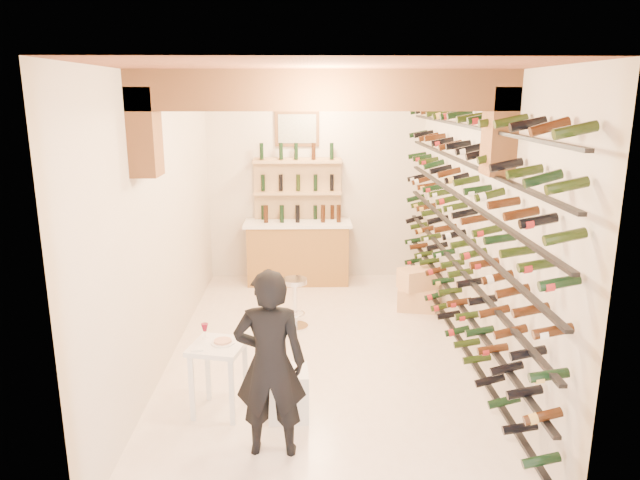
# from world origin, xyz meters

# --- Properties ---
(ground) EXTENTS (6.00, 6.00, 0.00)m
(ground) POSITION_xyz_m (0.00, 0.00, 0.00)
(ground) COLOR white
(ground) RESTS_ON ground
(room_shell) EXTENTS (3.52, 6.02, 3.21)m
(room_shell) POSITION_xyz_m (0.00, -0.26, 2.25)
(room_shell) COLOR beige
(room_shell) RESTS_ON ground
(wine_rack) EXTENTS (0.32, 5.70, 2.56)m
(wine_rack) POSITION_xyz_m (1.53, 0.00, 1.55)
(wine_rack) COLOR black
(wine_rack) RESTS_ON ground
(back_counter) EXTENTS (1.70, 0.62, 1.29)m
(back_counter) POSITION_xyz_m (-0.30, 2.65, 0.53)
(back_counter) COLOR olive
(back_counter) RESTS_ON ground
(back_shelving) EXTENTS (1.40, 0.31, 2.73)m
(back_shelving) POSITION_xyz_m (-0.30, 2.89, 1.17)
(back_shelving) COLOR tan
(back_shelving) RESTS_ON ground
(tasting_table) EXTENTS (0.58, 0.58, 0.85)m
(tasting_table) POSITION_xyz_m (-1.00, -1.32, 0.58)
(tasting_table) COLOR white
(tasting_table) RESTS_ON ground
(white_stool) EXTENTS (0.40, 0.40, 0.47)m
(white_stool) POSITION_xyz_m (-0.34, -1.42, 0.24)
(white_stool) COLOR white
(white_stool) RESTS_ON ground
(person) EXTENTS (0.61, 0.41, 1.64)m
(person) POSITION_xyz_m (-0.47, -1.98, 0.82)
(person) COLOR black
(person) RESTS_ON ground
(chrome_barstool) EXTENTS (0.34, 0.34, 0.67)m
(chrome_barstool) POSITION_xyz_m (-0.32, 0.76, 0.39)
(chrome_barstool) COLOR silver
(chrome_barstool) RESTS_ON ground
(crate_lower) EXTENTS (0.60, 0.47, 0.32)m
(crate_lower) POSITION_xyz_m (1.40, 1.38, 0.16)
(crate_lower) COLOR tan
(crate_lower) RESTS_ON ground
(crate_upper) EXTENTS (0.58, 0.49, 0.29)m
(crate_upper) POSITION_xyz_m (1.40, 1.38, 0.46)
(crate_upper) COLOR tan
(crate_upper) RESTS_ON crate_lower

